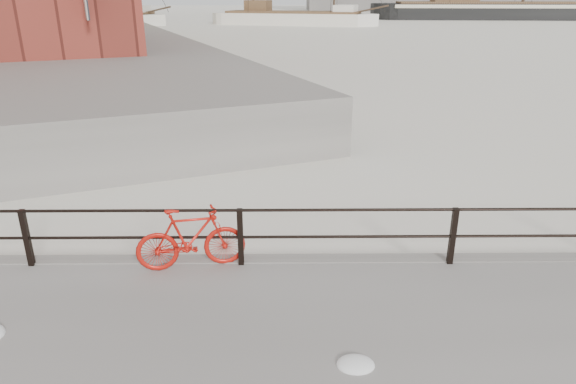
% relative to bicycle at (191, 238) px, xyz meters
% --- Properties ---
extents(ground, '(400.00, 400.00, 0.00)m').
position_rel_bicycle_xyz_m(ground, '(4.30, 0.25, -0.88)').
color(ground, white).
rests_on(ground, ground).
extents(far_quay, '(78.44, 148.07, 1.80)m').
position_rel_bicycle_xyz_m(far_quay, '(-35.70, 72.25, 0.02)').
color(far_quay, gray).
rests_on(far_quay, ground).
extents(guardrail, '(28.00, 0.10, 1.00)m').
position_rel_bicycle_xyz_m(guardrail, '(4.30, 0.10, -0.03)').
color(guardrail, black).
rests_on(guardrail, promenade).
extents(bicycle, '(1.78, 0.61, 1.06)m').
position_rel_bicycle_xyz_m(bicycle, '(0.00, 0.00, 0.00)').
color(bicycle, red).
rests_on(bicycle, promenade).
extents(barque_black, '(62.15, 24.93, 34.29)m').
position_rel_bicycle_xyz_m(barque_black, '(44.61, 90.17, -0.88)').
color(barque_black, black).
rests_on(barque_black, ground).
extents(schooner_mid, '(29.45, 18.73, 19.79)m').
position_rel_bicycle_xyz_m(schooner_mid, '(3.01, 73.63, -0.88)').
color(schooner_mid, silver).
rests_on(schooner_mid, ground).
extents(schooner_left, '(24.83, 14.82, 17.77)m').
position_rel_bicycle_xyz_m(schooner_left, '(-26.61, 74.32, -0.88)').
color(schooner_left, beige).
rests_on(schooner_left, ground).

